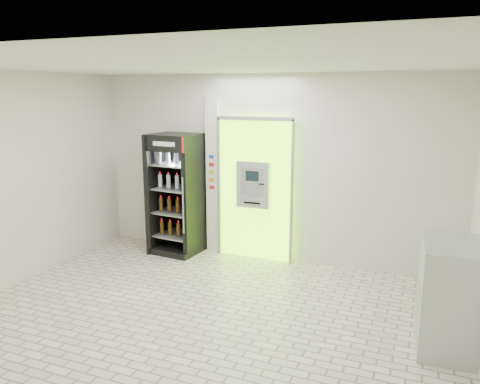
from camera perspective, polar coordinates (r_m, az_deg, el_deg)
The scene contains 6 objects.
ground at distance 5.84m, azimuth -4.85°, elevation -15.63°, with size 6.00×6.00×0.00m, color beige.
room_shell at distance 5.24m, azimuth -5.21°, elevation 2.49°, with size 6.00×6.00×6.00m.
atm_assembly at distance 7.62m, azimuth 1.90°, elevation 0.46°, with size 1.30×0.24×2.33m.
pillar at distance 7.92m, azimuth -3.30°, elevation 1.85°, with size 0.22×0.11×2.60m.
beverage_cooler at distance 7.99m, azimuth -7.71°, elevation -0.52°, with size 0.83×0.77×2.03m.
steel_cabinet at distance 5.54m, azimuth 24.11°, elevation -11.54°, with size 0.65×0.92×1.18m.
Camera 1 is at (2.38, -4.58, 2.72)m, focal length 35.00 mm.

